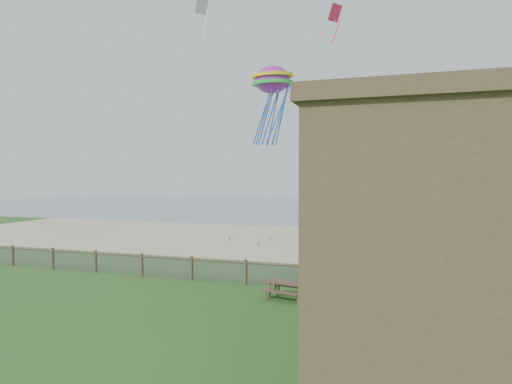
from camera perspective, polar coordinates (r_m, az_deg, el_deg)
ground at (r=18.03m, az=-8.02°, el=-15.60°), size 160.00×160.00×0.00m
sand_beach at (r=38.55m, az=6.79°, el=-6.13°), size 72.00×20.00×0.02m
ocean at (r=81.92m, az=13.02°, el=-1.86°), size 160.00×68.00×0.02m
chainlink_fence at (r=23.24m, az=-1.32°, el=-10.16°), size 36.20×0.20×1.25m
picnic_table at (r=20.73m, az=4.01°, el=-12.05°), size 2.23×1.86×0.83m
octopus_kite at (r=32.91m, az=2.05°, el=11.15°), size 3.15×2.33×6.18m
kite_white at (r=37.12m, az=-6.83°, el=21.06°), size 1.97×1.92×2.50m
kite_red at (r=33.43m, az=9.84°, el=20.18°), size 2.00×1.88×2.47m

